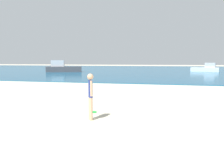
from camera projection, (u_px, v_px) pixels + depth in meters
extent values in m
cube|color=#14567F|center=(149.00, 69.00, 46.75)|extent=(160.00, 60.00, 0.06)
cylinder|color=#DDAD84|center=(90.00, 108.00, 6.99)|extent=(0.10, 0.10, 0.76)
cylinder|color=#DDAD84|center=(91.00, 109.00, 6.86)|extent=(0.10, 0.10, 0.76)
cube|color=#233899|center=(90.00, 89.00, 6.85)|extent=(0.18, 0.20, 0.57)
sphere|color=#DDAD84|center=(90.00, 77.00, 6.81)|extent=(0.21, 0.21, 0.21)
cylinder|color=#DDAD84|center=(90.00, 87.00, 6.98)|extent=(0.08, 0.08, 0.51)
cylinder|color=#DDAD84|center=(91.00, 88.00, 6.72)|extent=(0.08, 0.08, 0.51)
cylinder|color=green|center=(93.00, 112.00, 7.97)|extent=(0.26, 0.26, 0.03)
cube|color=#4C4C51|center=(64.00, 69.00, 35.67)|extent=(6.15, 3.79, 0.94)
cube|color=silver|center=(58.00, 63.00, 35.41)|extent=(2.43, 1.96, 1.06)
cube|color=white|center=(205.00, 70.00, 36.58)|extent=(4.80, 2.90, 0.73)
cube|color=silver|center=(210.00, 65.00, 36.06)|extent=(1.89, 1.51, 0.82)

